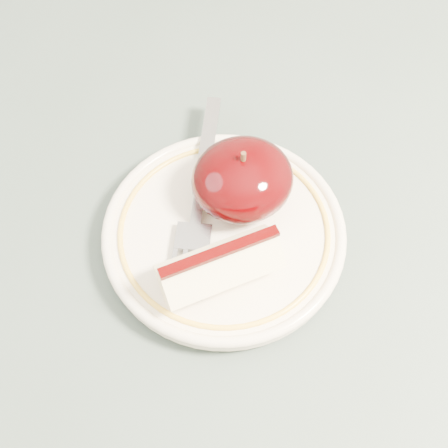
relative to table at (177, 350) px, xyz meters
name	(u,v)px	position (x,y,z in m)	size (l,w,h in m)	color
table	(177,350)	(0.00, 0.00, 0.00)	(0.90, 0.90, 0.75)	brown
plate	(224,233)	(0.06, 0.04, 0.10)	(0.19, 0.19, 0.02)	beige
apple_half	(242,179)	(0.09, 0.06, 0.13)	(0.08, 0.08, 0.06)	black
apple_wedge	(220,266)	(0.04, 0.00, 0.13)	(0.09, 0.04, 0.04)	#FFF2BB
fork	(200,195)	(0.06, 0.07, 0.11)	(0.12, 0.18, 0.00)	#96999E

